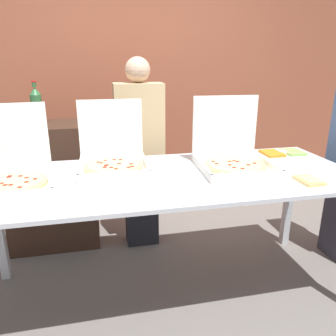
% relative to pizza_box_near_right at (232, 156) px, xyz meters
% --- Properties ---
extents(ground_plane, '(16.00, 16.00, 0.00)m').
position_rel_pizza_box_near_right_xyz_m(ground_plane, '(-0.46, -0.07, -0.98)').
color(ground_plane, slate).
extents(brick_wall_behind, '(10.00, 0.06, 2.80)m').
position_rel_pizza_box_near_right_xyz_m(brick_wall_behind, '(-0.46, 1.63, 0.42)').
color(brick_wall_behind, '#9E5138').
rests_on(brick_wall_behind, ground_plane).
extents(buffet_table, '(2.46, 0.97, 0.90)m').
position_rel_pizza_box_near_right_xyz_m(buffet_table, '(-0.46, -0.07, -0.17)').
color(buffet_table, silver).
rests_on(buffet_table, ground_plane).
extents(pizza_box_near_right, '(0.49, 0.51, 0.47)m').
position_rel_pizza_box_near_right_xyz_m(pizza_box_near_right, '(0.00, 0.00, 0.00)').
color(pizza_box_near_right, white).
rests_on(pizza_box_near_right, buffet_table).
extents(pizza_box_far_right, '(0.52, 0.53, 0.46)m').
position_rel_pizza_box_near_right_xyz_m(pizza_box_far_right, '(-1.40, -0.05, -0.00)').
color(pizza_box_far_right, white).
rests_on(pizza_box_far_right, buffet_table).
extents(pizza_box_near_left, '(0.46, 0.47, 0.44)m').
position_rel_pizza_box_near_right_xyz_m(pizza_box_near_left, '(-0.80, 0.16, -0.00)').
color(pizza_box_near_left, white).
rests_on(pizza_box_near_left, buffet_table).
extents(paper_plate_front_left, '(0.25, 0.25, 0.03)m').
position_rel_pizza_box_near_right_xyz_m(paper_plate_front_left, '(0.33, -0.39, -0.07)').
color(paper_plate_front_left, white).
rests_on(paper_plate_front_left, buffet_table).
extents(veggie_tray, '(0.38, 0.22, 0.05)m').
position_rel_pizza_box_near_right_xyz_m(veggie_tray, '(0.46, 0.14, -0.06)').
color(veggie_tray, white).
rests_on(veggie_tray, buffet_table).
extents(sideboard_podium, '(0.75, 0.50, 1.09)m').
position_rel_pizza_box_near_right_xyz_m(sideboard_podium, '(-1.31, 0.86, -0.43)').
color(sideboard_podium, '#382319').
rests_on(sideboard_podium, ground_plane).
extents(soda_bottle, '(0.09, 0.09, 0.35)m').
position_rel_pizza_box_near_right_xyz_m(soda_bottle, '(-1.37, 0.94, 0.27)').
color(soda_bottle, '#2D6638').
rests_on(soda_bottle, sideboard_podium).
extents(soda_can_silver, '(0.07, 0.07, 0.12)m').
position_rel_pizza_box_near_right_xyz_m(soda_can_silver, '(-1.50, 0.80, 0.18)').
color(soda_can_silver, silver).
rests_on(soda_can_silver, sideboard_podium).
extents(person_guest_cap, '(0.40, 0.22, 1.63)m').
position_rel_pizza_box_near_right_xyz_m(person_guest_cap, '(-0.55, 0.68, -0.13)').
color(person_guest_cap, black).
rests_on(person_guest_cap, ground_plane).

